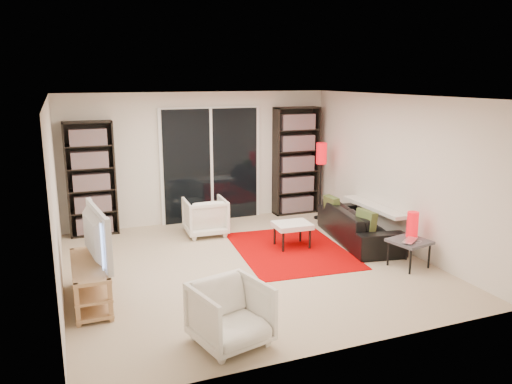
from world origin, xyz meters
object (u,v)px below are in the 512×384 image
bookshelf_left (91,179)px  armchair_front (231,314)px  tv_stand (90,281)px  armchair_back (205,216)px  sofa (359,224)px  side_table (409,243)px  bookshelf_right (296,161)px  ottoman (292,226)px  floor_lamp (321,161)px

bookshelf_left → armchair_front: size_ratio=2.73×
tv_stand → armchair_back: armchair_back is taller
bookshelf_left → tv_stand: (-0.23, -2.78, -0.71)m
sofa → armchair_back: size_ratio=2.77×
bookshelf_left → side_table: 5.24m
bookshelf_right → sofa: (0.20, -1.98, -0.77)m
tv_stand → armchair_front: armchair_front is taller
armchair_back → tv_stand: bearing=48.3°
armchair_front → ottoman: (1.86, 2.47, 0.02)m
bookshelf_left → sofa: 4.56m
sofa → armchair_front: (-3.02, -2.34, 0.04)m
sofa → ottoman: size_ratio=3.32×
bookshelf_right → floor_lamp: (0.25, -0.55, 0.07)m
bookshelf_right → armchair_front: (-2.83, -4.32, -0.73)m
bookshelf_right → tv_stand: (-4.08, -2.78, -0.79)m
bookshelf_right → tv_stand: size_ratio=1.65×
armchair_back → ottoman: 1.59m
floor_lamp → sofa: bearing=-92.2°
armchair_back → floor_lamp: bearing=-173.4°
ottoman → side_table: same height
bookshelf_left → floor_lamp: bookshelf_left is taller
sofa → side_table: (0.02, -1.26, 0.07)m
bookshelf_left → ottoman: bookshelf_left is taller
bookshelf_left → armchair_front: bearing=-76.7°
bookshelf_right → side_table: bookshelf_right is taller
sofa → ottoman: sofa is taller
bookshelf_right → ottoman: 2.20m
bookshelf_left → tv_stand: bookshelf_left is taller
floor_lamp → tv_stand: bearing=-152.8°
tv_stand → armchair_back: 2.89m
side_table → armchair_front: bearing=-160.5°
armchair_front → floor_lamp: size_ratio=0.49×
bookshelf_left → ottoman: size_ratio=3.32×
bookshelf_left → bookshelf_right: bearing=-0.0°
ottoman → floor_lamp: 1.94m
bookshelf_left → sofa: size_ratio=1.00×
bookshelf_right → armchair_back: size_ratio=2.98×
bookshelf_left → sofa: (4.05, -1.98, -0.69)m
ottoman → bookshelf_left: bearing=147.3°
armchair_back → side_table: 3.41m
bookshelf_right → side_table: bearing=-86.1°
ottoman → sofa: bearing=-6.3°
tv_stand → armchair_front: bearing=-50.8°
armchair_front → floor_lamp: (3.08, 3.77, 0.80)m
tv_stand → ottoman: bearing=16.5°
tv_stand → side_table: 4.33m
sofa → tv_stand: bearing=109.9°
ottoman → side_table: 1.82m
bookshelf_right → armchair_back: bearing=-161.0°
armchair_front → ottoman: size_ratio=1.22×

